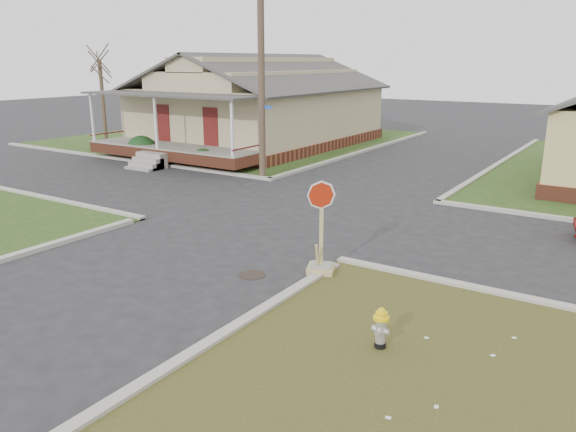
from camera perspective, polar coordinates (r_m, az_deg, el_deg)
The scene contains 11 objects.
ground at distance 14.98m, azimuth -9.30°, elevation -3.67°, with size 120.00×120.00×0.00m, color #242426.
verge_far_left at distance 36.63m, azimuth -5.56°, elevation 7.86°, with size 19.00×19.00×0.05m, color #264217.
curbs at distance 18.80m, azimuth 0.93°, elevation 0.50°, with size 80.00×40.00×0.12m, color #ABA79A, non-canonical shape.
manhole at distance 13.29m, azimuth -3.66°, elevation -5.99°, with size 0.64×0.64×0.01m, color black.
corner_house at distance 33.54m, azimuth -2.99°, elevation 11.08°, with size 10.10×15.50×5.30m.
utility_pole at distance 23.73m, azimuth -2.73°, elevation 15.00°, with size 1.80×0.28×9.00m.
tree_far_left at distance 35.64m, azimuth -18.28°, elevation 10.95°, with size 0.22×0.22×4.90m, color #433426.
fire_hydrant at distance 9.98m, azimuth 9.42°, elevation -10.94°, with size 0.28×0.28×0.75m.
stop_sign at distance 13.18m, azimuth 3.36°, elevation -3.76°, with size 0.63×0.61×2.21m.
hedge_left at distance 29.32m, azimuth -14.63°, elevation 6.71°, with size 1.52×1.24×1.16m, color #163D19.
hedge_right at distance 26.49m, azimuth -8.59°, elevation 5.91°, with size 1.24×1.02×0.95m, color #163D19.
Camera 1 is at (9.63, -10.39, 4.88)m, focal length 35.00 mm.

